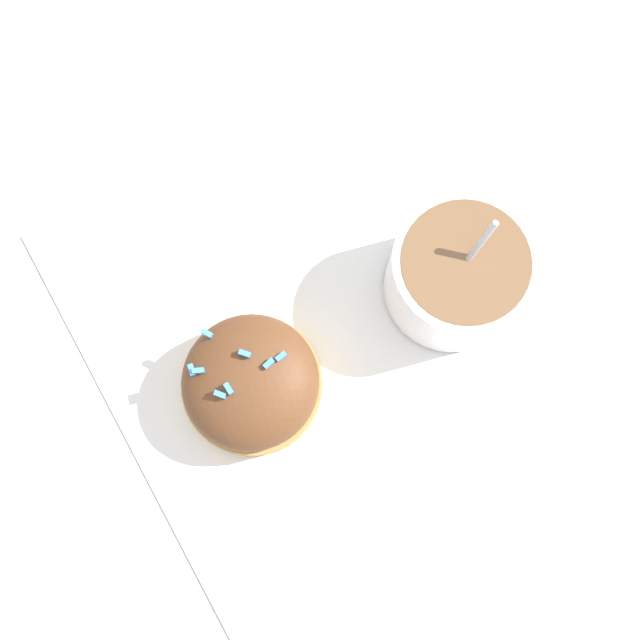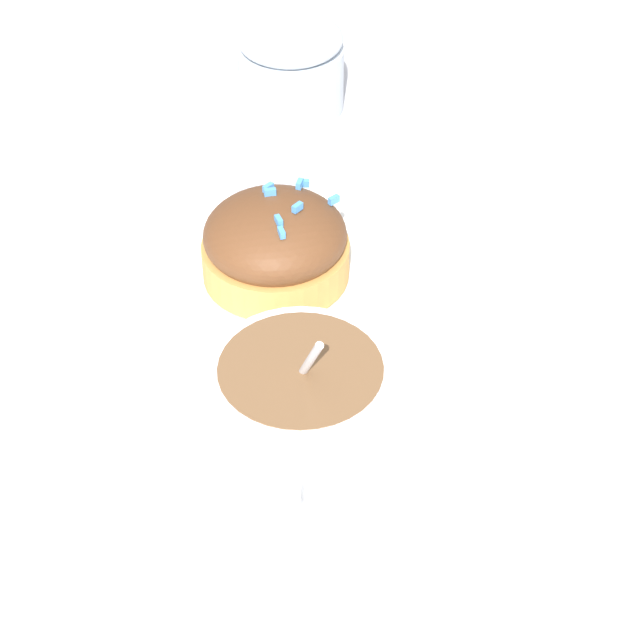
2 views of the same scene
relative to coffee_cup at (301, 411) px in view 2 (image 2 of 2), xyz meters
name	(u,v)px [view 2 (image 2 of 2)]	position (x,y,z in m)	size (l,w,h in m)	color
ground_plane	(300,359)	(0.07, -0.01, -0.04)	(3.00, 3.00, 0.00)	#B2B2B7
paper_napkin	(300,357)	(0.07, -0.01, -0.04)	(0.34, 0.35, 0.00)	white
coffee_cup	(301,411)	(0.00, 0.00, 0.00)	(0.11, 0.09, 0.09)	white
frosted_pastry	(282,243)	(0.15, -0.02, -0.01)	(0.09, 0.09, 0.05)	#D19347
sugar_bowl	(291,65)	(0.34, -0.06, 0.00)	(0.08, 0.08, 0.07)	silver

